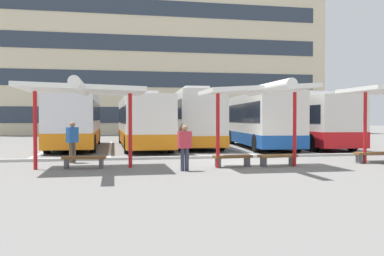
# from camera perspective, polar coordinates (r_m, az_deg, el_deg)

# --- Properties ---
(ground_plane) EXTENTS (160.00, 160.00, 0.00)m
(ground_plane) POSITION_cam_1_polar(r_m,az_deg,el_deg) (17.50, 6.64, -4.75)
(ground_plane) COLOR slate
(terminal_building) EXTENTS (41.51, 12.55, 23.33)m
(terminal_building) POSITION_cam_1_polar(r_m,az_deg,el_deg) (54.77, -5.23, 10.19)
(terminal_building) COLOR beige
(terminal_building) RESTS_ON ground
(coach_bus_0) EXTENTS (2.72, 11.17, 3.74)m
(coach_bus_0) POSITION_cam_1_polar(r_m,az_deg,el_deg) (26.89, -15.70, 1.03)
(coach_bus_0) COLOR silver
(coach_bus_0) RESTS_ON ground
(coach_bus_1) EXTENTS (2.80, 12.58, 3.46)m
(coach_bus_1) POSITION_cam_1_polar(r_m,az_deg,el_deg) (26.59, -6.95, 0.76)
(coach_bus_1) COLOR silver
(coach_bus_1) RESTS_ON ground
(coach_bus_2) EXTENTS (3.18, 11.22, 3.83)m
(coach_bus_2) POSITION_cam_1_polar(r_m,az_deg,el_deg) (27.40, 0.06, 1.25)
(coach_bus_2) COLOR silver
(coach_bus_2) RESTS_ON ground
(coach_bus_3) EXTENTS (3.50, 10.67, 3.68)m
(coach_bus_3) POSITION_cam_1_polar(r_m,az_deg,el_deg) (26.45, 9.35, 1.02)
(coach_bus_3) COLOR silver
(coach_bus_3) RESTS_ON ground
(coach_bus_4) EXTENTS (3.23, 11.35, 3.50)m
(coach_bus_4) POSITION_cam_1_polar(r_m,az_deg,el_deg) (28.05, 15.29, 0.77)
(coach_bus_4) COLOR silver
(coach_bus_4) RESTS_ON ground
(lane_stripe_0) EXTENTS (0.16, 14.00, 0.01)m
(lane_stripe_0) POSITION_cam_1_polar(r_m,az_deg,el_deg) (26.30, -19.14, -2.77)
(lane_stripe_0) COLOR white
(lane_stripe_0) RESTS_ON ground
(lane_stripe_1) EXTENTS (0.16, 14.00, 0.01)m
(lane_stripe_1) POSITION_cam_1_polar(r_m,az_deg,el_deg) (26.02, -11.22, -2.77)
(lane_stripe_1) COLOR white
(lane_stripe_1) RESTS_ON ground
(lane_stripe_2) EXTENTS (0.16, 14.00, 0.01)m
(lane_stripe_2) POSITION_cam_1_polar(r_m,az_deg,el_deg) (26.24, -3.29, -2.71)
(lane_stripe_2) COLOR white
(lane_stripe_2) RESTS_ON ground
(lane_stripe_3) EXTENTS (0.16, 14.00, 0.01)m
(lane_stripe_3) POSITION_cam_1_polar(r_m,az_deg,el_deg) (26.95, 4.36, -2.61)
(lane_stripe_3) COLOR white
(lane_stripe_3) RESTS_ON ground
(lane_stripe_4) EXTENTS (0.16, 14.00, 0.01)m
(lane_stripe_4) POSITION_cam_1_polar(r_m,az_deg,el_deg) (28.11, 11.51, -2.47)
(lane_stripe_4) COLOR white
(lane_stripe_4) RESTS_ON ground
(lane_stripe_5) EXTENTS (0.16, 14.00, 0.01)m
(lane_stripe_5) POSITION_cam_1_polar(r_m,az_deg,el_deg) (29.67, 17.99, -2.31)
(lane_stripe_5) COLOR white
(lane_stripe_5) RESTS_ON ground
(waiting_shelter_0) EXTENTS (4.40, 5.35, 3.07)m
(waiting_shelter_0) POSITION_cam_1_polar(r_m,az_deg,el_deg) (15.43, -14.84, 5.02)
(waiting_shelter_0) COLOR red
(waiting_shelter_0) RESTS_ON ground
(bench_0) EXTENTS (1.61, 0.61, 0.45)m
(bench_0) POSITION_cam_1_polar(r_m,az_deg,el_deg) (15.81, -14.70, -4.22)
(bench_0) COLOR brown
(bench_0) RESTS_ON ground
(waiting_shelter_1) EXTENTS (4.07, 4.40, 3.14)m
(waiting_shelter_1) POSITION_cam_1_polar(r_m,az_deg,el_deg) (15.65, 9.30, 5.03)
(waiting_shelter_1) COLOR red
(waiting_shelter_1) RESTS_ON ground
(bench_1) EXTENTS (1.54, 0.61, 0.45)m
(bench_1) POSITION_cam_1_polar(r_m,az_deg,el_deg) (15.82, 5.64, -4.19)
(bench_1) COLOR brown
(bench_1) RESTS_ON ground
(bench_2) EXTENTS (1.61, 0.62, 0.45)m
(bench_2) POSITION_cam_1_polar(r_m,az_deg,el_deg) (16.36, 11.79, -4.02)
(bench_2) COLOR brown
(bench_2) RESTS_ON ground
(bench_3) EXTENTS (1.63, 0.45, 0.45)m
(bench_3) POSITION_cam_1_polar(r_m,az_deg,el_deg) (18.75, 23.82, -3.42)
(bench_3) COLOR brown
(bench_3) RESTS_ON ground
(platform_kerb) EXTENTS (44.00, 0.24, 0.12)m
(platform_kerb) POSITION_cam_1_polar(r_m,az_deg,el_deg) (19.42, 4.85, -3.97)
(platform_kerb) COLOR #ADADA8
(platform_kerb) RESTS_ON ground
(waiting_passenger_0) EXTENTS (0.49, 0.52, 1.72)m
(waiting_passenger_0) POSITION_cam_1_polar(r_m,az_deg,el_deg) (17.84, -16.19, -1.46)
(waiting_passenger_0) COLOR brown
(waiting_passenger_0) RESTS_ON ground
(waiting_passenger_1) EXTENTS (0.50, 0.30, 1.62)m
(waiting_passenger_1) POSITION_cam_1_polar(r_m,az_deg,el_deg) (14.51, -1.02, -2.32)
(waiting_passenger_1) COLOR #33384C
(waiting_passenger_1) RESTS_ON ground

